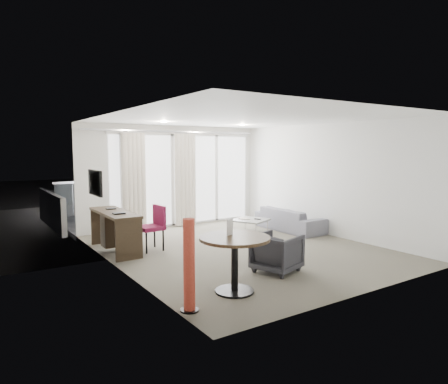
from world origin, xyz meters
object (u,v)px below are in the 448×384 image
desk_chair (150,228)px  sofa (290,219)px  coffee_table (250,226)px  desk (115,231)px  round_table (235,265)px  tub_armchair (277,253)px  rattan_chair_b (211,201)px  rattan_chair_a (173,201)px  red_lamp (189,265)px

desk_chair → sofa: desk_chair is taller
coffee_table → sofa: 1.06m
desk → coffee_table: 3.26m
round_table → coffee_table: round_table is taller
round_table → coffee_table: 4.01m
round_table → sofa: size_ratio=0.53×
desk_chair → desk: bearing=147.7°
tub_armchair → coffee_table: size_ratio=0.93×
round_table → sofa: round_table is taller
round_table → rattan_chair_b: 7.09m
coffee_table → rattan_chair_a: 3.66m
desk_chair → tub_armchair: (1.19, -2.43, -0.13)m
desk → round_table: size_ratio=1.69×
coffee_table → round_table: bearing=-130.2°
desk_chair → tub_armchair: desk_chair is taller
desk_chair → round_table: (0.06, -2.84, -0.05)m
red_lamp → tub_armchair: red_lamp is taller
sofa → rattan_chair_b: (-0.19, 3.40, 0.11)m
tub_armchair → sofa: bearing=-63.5°
red_lamp → rattan_chair_b: (4.27, 6.44, -0.19)m
sofa → rattan_chair_a: rattan_chair_a is taller
round_table → coffee_table: size_ratio=1.33×
desk_chair → rattan_chair_b: 4.85m
round_table → sofa: 4.57m
coffee_table → red_lamp: bearing=-136.2°
rattan_chair_b → red_lamp: bearing=-110.2°
desk_chair → sofa: 3.68m
desk_chair → rattan_chair_a: (2.37, 3.86, -0.04)m
sofa → rattan_chair_b: size_ratio=2.43×
desk_chair → rattan_chair_a: bearing=54.4°
tub_armchair → desk: bearing=15.6°
red_lamp → sofa: bearing=34.2°
desk_chair → red_lamp: 3.17m
desk_chair → rattan_chair_a: size_ratio=1.09×
desk_chair → coffee_table: desk_chair is taller
tub_armchair → sofa: (2.49, 2.40, -0.04)m
desk → rattan_chair_a: bearing=49.9°
coffee_table → desk: bearing=178.2°
round_table → rattan_chair_a: bearing=70.9°
sofa → rattan_chair_a: (-1.30, 3.90, 0.13)m
desk → tub_armchair: bearing=-56.9°
round_table → tub_armchair: (1.13, 0.40, -0.08)m
tub_armchair → red_lamp: bearing=90.4°
desk → sofa: bearing=-4.8°
tub_armchair → sofa: size_ratio=0.37×
rattan_chair_a → desk_chair: bearing=-128.0°
desk_chair → rattan_chair_b: size_ratio=1.15×
tub_armchair → rattan_chair_b: (2.30, 5.80, 0.07)m
desk → red_lamp: size_ratio=1.44×
desk → rattan_chair_b: bearing=36.6°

